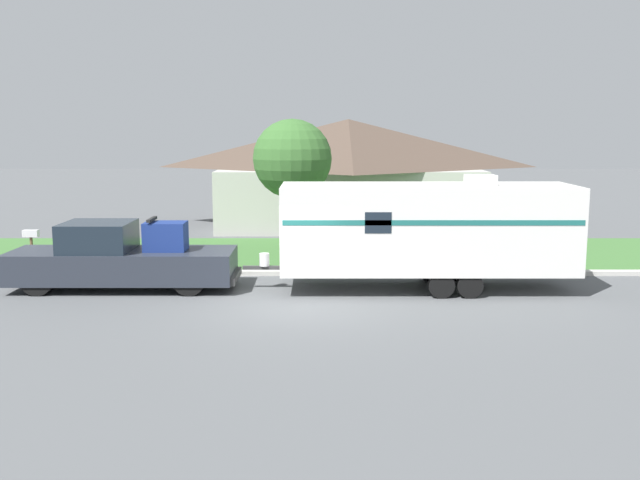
{
  "coord_description": "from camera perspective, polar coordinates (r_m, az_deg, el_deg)",
  "views": [
    {
      "loc": [
        0.82,
        -17.83,
        4.54
      ],
      "look_at": [
        0.77,
        1.86,
        1.4
      ],
      "focal_mm": 40.0,
      "sensor_mm": 36.0,
      "label": 1
    }
  ],
  "objects": [
    {
      "name": "ground_plane",
      "position": [
        18.42,
        -2.42,
        -5.22
      ],
      "size": [
        120.0,
        120.0,
        0.0
      ],
      "primitive_type": "plane",
      "color": "#515456"
    },
    {
      "name": "curb_strip",
      "position": [
        22.05,
        -1.99,
        -2.64
      ],
      "size": [
        80.0,
        0.3,
        0.14
      ],
      "color": "beige",
      "rests_on": "ground_plane"
    },
    {
      "name": "lawn_strip",
      "position": [
        25.64,
        -1.69,
        -1.1
      ],
      "size": [
        80.0,
        7.0,
        0.03
      ],
      "color": "#3D6B33",
      "rests_on": "ground_plane"
    },
    {
      "name": "house_across_street",
      "position": [
        33.26,
        2.41,
        5.6
      ],
      "size": [
        12.44,
        8.18,
        4.88
      ],
      "color": "#B2B2A8",
      "rests_on": "ground_plane"
    },
    {
      "name": "pickup_truck",
      "position": [
        20.8,
        -15.49,
        -1.48
      ],
      "size": [
        6.37,
        1.95,
        2.02
      ],
      "color": "black",
      "rests_on": "ground_plane"
    },
    {
      "name": "travel_trailer",
      "position": [
        20.11,
        8.7,
        0.97
      ],
      "size": [
        9.21,
        2.45,
        3.23
      ],
      "color": "black",
      "rests_on": "ground_plane"
    },
    {
      "name": "mailbox",
      "position": [
        24.23,
        -21.96,
        0.04
      ],
      "size": [
        0.48,
        0.2,
        1.32
      ],
      "color": "brown",
      "rests_on": "ground_plane"
    },
    {
      "name": "tree_in_yard",
      "position": [
        24.74,
        -2.07,
        6.49
      ],
      "size": [
        2.73,
        2.73,
        4.81
      ],
      "color": "brown",
      "rests_on": "ground_plane"
    }
  ]
}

